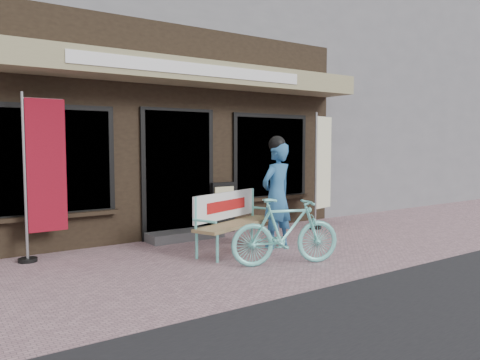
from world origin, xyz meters
TOP-DOWN VIEW (x-y plane):
  - ground at (0.00, 0.00)m, footprint 70.00×70.00m
  - storefront at (0.00, 4.96)m, footprint 7.00×6.77m
  - neighbor_right_near at (8.50, 5.50)m, footprint 10.00×7.00m
  - bench at (0.21, 0.64)m, footprint 1.65×0.97m
  - person at (0.89, 0.41)m, footprint 0.66×0.50m
  - bicycle at (0.32, -0.48)m, footprint 1.54×0.89m
  - nobori_red at (-2.24, 1.63)m, footprint 0.67×0.26m
  - nobori_cream at (2.69, 1.28)m, footprint 0.65×0.29m
  - menu_stand at (0.85, 1.90)m, footprint 0.46×0.12m

SIDE VIEW (x-z plane):
  - ground at x=0.00m, z-range 0.00..0.00m
  - bicycle at x=0.32m, z-range 0.00..0.89m
  - menu_stand at x=0.85m, z-range 0.01..0.92m
  - bench at x=0.21m, z-range 0.08..0.95m
  - person at x=0.89m, z-range -0.01..1.71m
  - nobori_cream at x=2.69m, z-range 0.03..2.22m
  - nobori_red at x=-2.24m, z-range 0.04..2.33m
  - neighbor_right_near at x=8.50m, z-range 0.00..5.60m
  - storefront at x=0.00m, z-range -0.01..5.99m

